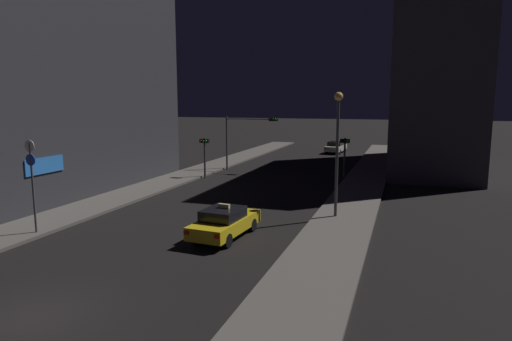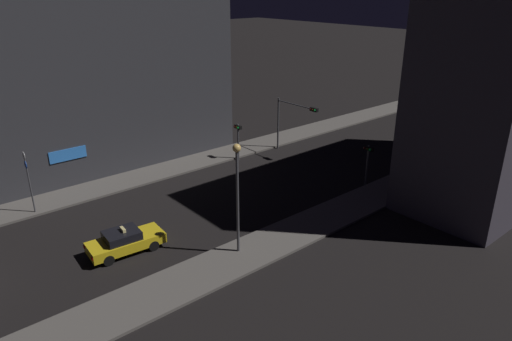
# 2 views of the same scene
# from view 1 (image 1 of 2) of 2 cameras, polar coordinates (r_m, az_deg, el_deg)

# --- Properties ---
(ground_plane) EXTENTS (300.00, 300.00, 0.00)m
(ground_plane) POSITION_cam_1_polar(r_m,az_deg,el_deg) (15.53, -26.76, -16.37)
(ground_plane) COLOR black
(sidewalk_left) EXTENTS (3.26, 58.10, 0.16)m
(sidewalk_left) POSITION_cam_1_polar(r_m,az_deg,el_deg) (41.26, -7.06, 0.02)
(sidewalk_left) COLOR #5B5651
(sidewalk_left) RESTS_ON ground_plane
(sidewalk_right) EXTENTS (3.26, 58.10, 0.16)m
(sidewalk_right) POSITION_cam_1_polar(r_m,az_deg,el_deg) (37.39, 13.74, -1.09)
(sidewalk_right) COLOR #5B5651
(sidewalk_right) RESTS_ON ground_plane
(building_facade_left) EXTENTS (6.70, 22.59, 15.39)m
(building_facade_left) POSITION_cam_1_polar(r_m,az_deg,el_deg) (33.32, -24.66, 10.34)
(building_facade_left) COLOR #333338
(building_facade_left) RESTS_ON ground_plane
(building_facade_right) EXTENTS (7.20, 21.15, 19.19)m
(building_facade_right) POSITION_cam_1_polar(r_m,az_deg,el_deg) (46.33, 21.78, 12.23)
(building_facade_right) COLOR #3D3842
(building_facade_right) RESTS_ON ground_plane
(taxi) EXTENTS (2.16, 4.58, 1.62)m
(taxi) POSITION_cam_1_polar(r_m,az_deg,el_deg) (21.24, -4.01, -6.55)
(taxi) COLOR yellow
(taxi) RESTS_ON ground_plane
(far_car) EXTENTS (2.20, 4.60, 1.42)m
(far_car) POSITION_cam_1_polar(r_m,az_deg,el_deg) (56.13, 10.10, 2.95)
(far_car) COLOR silver
(far_car) RESTS_ON ground_plane
(traffic_light_overhead) EXTENTS (4.99, 0.42, 4.99)m
(traffic_light_overhead) POSITION_cam_1_polar(r_m,az_deg,el_deg) (40.99, -1.19, 5.08)
(traffic_light_overhead) COLOR #47474C
(traffic_light_overhead) RESTS_ON ground_plane
(traffic_light_left_kerb) EXTENTS (0.80, 0.42, 3.35)m
(traffic_light_left_kerb) POSITION_cam_1_polar(r_m,az_deg,el_deg) (37.37, -6.58, 2.73)
(traffic_light_left_kerb) COLOR #47474C
(traffic_light_left_kerb) RESTS_ON ground_plane
(traffic_light_right_kerb) EXTENTS (0.80, 0.42, 3.30)m
(traffic_light_right_kerb) POSITION_cam_1_polar(r_m,az_deg,el_deg) (38.35, 11.21, 2.74)
(traffic_light_right_kerb) COLOR #47474C
(traffic_light_right_kerb) RESTS_ON ground_plane
(sign_pole_left) EXTENTS (0.56, 0.10, 4.41)m
(sign_pole_left) POSITION_cam_1_polar(r_m,az_deg,el_deg) (23.50, -26.58, -0.82)
(sign_pole_left) COLOR #47474C
(sign_pole_left) RESTS_ON sidewalk_left
(street_lamp_near_block) EXTENTS (0.47, 0.47, 6.67)m
(street_lamp_near_block) POSITION_cam_1_polar(r_m,az_deg,el_deg) (24.22, 10.33, 4.46)
(street_lamp_near_block) COLOR #47474C
(street_lamp_near_block) RESTS_ON sidewalk_right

